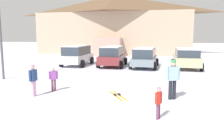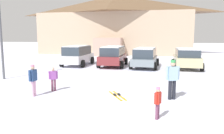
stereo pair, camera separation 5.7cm
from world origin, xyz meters
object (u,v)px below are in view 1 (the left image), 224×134
lamp_post (0,31)px  pair_of_skis (117,95)px  skier_adult_in_blue_parka (173,77)px  parked_grey_wagon (145,57)px  ski_lodge (115,24)px  parked_white_suv (77,55)px  skier_child_in_purple_jacket (53,78)px  parked_maroon_van (113,56)px  skier_child_in_red_jacket (158,101)px  parked_beige_suv (186,58)px  skier_teen_in_navy_coat (33,79)px

lamp_post → pair_of_skis: bearing=-18.7°
skier_adult_in_blue_parka → lamp_post: size_ratio=0.32×
parked_grey_wagon → lamp_post: lamp_post is taller
ski_lodge → parked_white_suv: bearing=-94.5°
skier_child_in_purple_jacket → pair_of_skis: size_ratio=0.75×
parked_maroon_van → skier_child_in_red_jacket: 12.33m
ski_lodge → skier_adult_in_blue_parka: bearing=-75.2°
parked_beige_suv → ski_lodge: bearing=119.1°
parked_maroon_van → skier_child_in_red_jacket: size_ratio=4.08×
parked_beige_suv → lamp_post: 13.65m
skier_teen_in_navy_coat → ski_lodge: bearing=90.8°
parked_beige_suv → lamp_post: (-11.80, -6.53, 2.05)m
parked_grey_wagon → skier_child_in_purple_jacket: parked_grey_wagon is taller
ski_lodge → lamp_post: bearing=-99.3°
parked_grey_wagon → skier_adult_in_blue_parka: bearing=-81.3°
parked_maroon_van → lamp_post: bearing=-129.8°
skier_teen_in_navy_coat → lamp_post: 5.48m
ski_lodge → skier_child_in_red_jacket: 27.29m
skier_teen_in_navy_coat → lamp_post: (-3.87, 3.24, 2.14)m
skier_child_in_purple_jacket → parked_grey_wagon: bearing=65.0°
ski_lodge → pair_of_skis: 24.67m
parked_maroon_van → parked_beige_suv: parked_maroon_van is taller
pair_of_skis → parked_beige_suv: bearing=64.7°
ski_lodge → skier_child_in_red_jacket: bearing=-77.8°
parked_maroon_van → ski_lodge: bearing=98.4°
ski_lodge → skier_adult_in_blue_parka: size_ratio=13.41×
skier_child_in_purple_jacket → pair_of_skis: bearing=-5.7°
skier_child_in_purple_jacket → pair_of_skis: (3.17, -0.31, -0.64)m
parked_maroon_van → skier_adult_in_blue_parka: bearing=-66.1°
skier_adult_in_blue_parka → skier_teen_in_navy_coat: 6.02m
skier_teen_in_navy_coat → lamp_post: lamp_post is taller
lamp_post → parked_white_suv: bearing=71.1°
parked_maroon_van → skier_child_in_purple_jacket: parked_maroon_van is taller
skier_teen_in_navy_coat → parked_beige_suv: bearing=50.9°
parked_beige_suv → skier_adult_in_blue_parka: skier_adult_in_blue_parka is taller
pair_of_skis → ski_lodge: bearing=99.5°
skier_teen_in_navy_coat → parked_maroon_van: bearing=79.8°
skier_child_in_red_jacket → parked_grey_wagon: bearing=93.8°
ski_lodge → lamp_post: 21.76m
skier_adult_in_blue_parka → skier_teen_in_navy_coat: bearing=-174.4°
ski_lodge → parked_beige_suv: (8.28, -14.89, -3.50)m
skier_child_in_purple_jacket → pair_of_skis: skier_child_in_purple_jacket is taller
skier_adult_in_blue_parka → lamp_post: (-9.86, 2.65, 2.00)m
lamp_post → ski_lodge: bearing=80.7°
pair_of_skis → skier_child_in_red_jacket: bearing=-55.4°
skier_teen_in_navy_coat → skier_child_in_purple_jacket: bearing=65.2°
parked_white_suv → skier_adult_in_blue_parka: bearing=-52.1°
lamp_post → parked_grey_wagon: bearing=38.0°
parked_grey_wagon → skier_child_in_red_jacket: 11.63m
parked_white_suv → ski_lodge: bearing=85.5°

